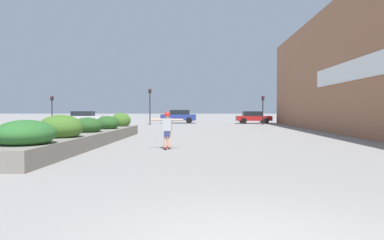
# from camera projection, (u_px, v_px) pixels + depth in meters

# --- Properties ---
(building_wall_right) EXTENTS (0.67, 42.49, 8.95)m
(building_wall_right) POSITION_uv_depth(u_px,v_px,m) (362.00, 59.00, 19.33)
(building_wall_right) COLOR #9E6647
(building_wall_right) RESTS_ON ground_plane
(planter_box) EXTENTS (1.70, 14.29, 1.41)m
(planter_box) POSITION_uv_depth(u_px,v_px,m) (85.00, 134.00, 15.05)
(planter_box) COLOR slate
(planter_box) RESTS_ON ground_plane
(skateboard) EXTENTS (0.29, 0.71, 0.09)m
(skateboard) POSITION_uv_depth(u_px,v_px,m) (167.00, 148.00, 13.72)
(skateboard) COLOR maroon
(skateboard) RESTS_ON ground_plane
(skateboarder) EXTENTS (1.32, 0.32, 1.42)m
(skateboarder) POSITION_uv_depth(u_px,v_px,m) (167.00, 126.00, 13.69)
(skateboarder) COLOR tan
(skateboarder) RESTS_ON skateboard
(car_leftmost) EXTENTS (4.20, 2.03, 1.61)m
(car_leftmost) POSITION_uv_depth(u_px,v_px,m) (179.00, 116.00, 41.38)
(car_leftmost) COLOR navy
(car_leftmost) RESTS_ON ground_plane
(car_center_left) EXTENTS (4.55, 1.89, 1.61)m
(car_center_left) POSITION_uv_depth(u_px,v_px,m) (353.00, 116.00, 40.78)
(car_center_left) COLOR navy
(car_center_left) RESTS_ON ground_plane
(car_center_right) EXTENTS (4.32, 1.90, 1.45)m
(car_center_right) POSITION_uv_depth(u_px,v_px,m) (84.00, 117.00, 40.10)
(car_center_right) COLOR #BCBCC1
(car_center_right) RESTS_ON ground_plane
(car_rightmost) EXTENTS (4.08, 1.99, 1.44)m
(car_rightmost) POSITION_uv_depth(u_px,v_px,m) (253.00, 117.00, 40.32)
(car_rightmost) COLOR maroon
(car_rightmost) RESTS_ON ground_plane
(traffic_light_left) EXTENTS (0.28, 0.30, 3.82)m
(traffic_light_left) POSITION_uv_depth(u_px,v_px,m) (150.00, 101.00, 36.08)
(traffic_light_left) COLOR black
(traffic_light_left) RESTS_ON ground_plane
(traffic_light_right) EXTENTS (0.28, 0.30, 3.08)m
(traffic_light_right) POSITION_uv_depth(u_px,v_px,m) (263.00, 105.00, 36.17)
(traffic_light_right) COLOR black
(traffic_light_right) RESTS_ON ground_plane
(traffic_light_far_left) EXTENTS (0.28, 0.30, 3.06)m
(traffic_light_far_left) POSITION_uv_depth(u_px,v_px,m) (52.00, 105.00, 36.42)
(traffic_light_far_left) COLOR black
(traffic_light_far_left) RESTS_ON ground_plane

